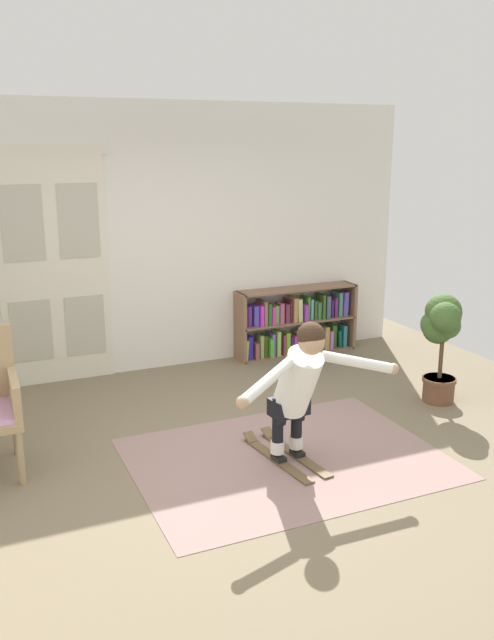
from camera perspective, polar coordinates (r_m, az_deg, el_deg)
The scene contains 8 objects.
ground_plane at distance 5.46m, azimuth 0.63°, elevation -11.95°, with size 7.20×7.20×0.00m, color #75674F.
back_wall at distance 7.39m, azimuth -7.75°, elevation 6.85°, with size 6.00×0.10×2.90m, color silver.
double_door at distance 7.15m, azimuth -16.12°, elevation 4.34°, with size 1.22×0.05×2.45m.
rug at distance 5.51m, azimuth 3.39°, elevation -11.68°, with size 2.44×1.84×0.01m, color gray.
bookshelf at distance 8.02m, azimuth 4.13°, elevation -0.35°, with size 1.51×0.30×0.81m.
potted_plant at distance 6.72m, azimuth 16.22°, elevation -0.96°, with size 0.41×0.46×1.06m.
skis_pair at distance 5.53m, azimuth 3.20°, elevation -11.37°, with size 0.38×0.95×0.07m.
person_skier at distance 5.11m, azimuth 4.50°, elevation -5.19°, with size 1.44×0.70×1.13m.
Camera 1 is at (-2.02, -4.44, 2.47)m, focal length 37.57 mm.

